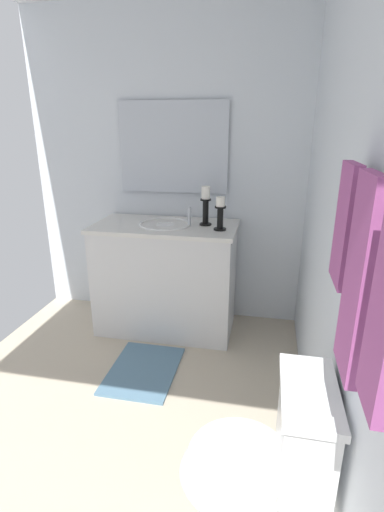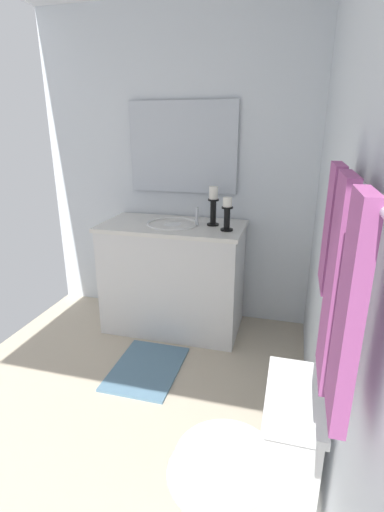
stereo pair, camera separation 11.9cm
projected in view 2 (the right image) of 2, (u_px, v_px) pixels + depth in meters
name	position (u px, v px, depth m)	size (l,w,h in m)	color
floor	(104.00, 418.00, 2.15)	(2.86, 2.26, 0.02)	beige
wall_back	(342.00, 220.00, 1.47)	(2.86, 0.04, 2.45)	silver
wall_left	(176.00, 171.00, 3.06)	(0.04, 2.26, 2.45)	silver
vanity_cabinet	(174.00, 277.00, 3.00)	(0.58, 1.10, 0.87)	silver
sink_basin	(173.00, 229.00, 2.87)	(0.40, 0.40, 0.24)	white
mirror	(182.00, 148.00, 2.94)	(0.02, 0.87, 0.69)	silver
candle_holder_tall	(227.00, 213.00, 2.65)	(0.09, 0.09, 0.24)	black
candle_holder_short	(213.00, 205.00, 2.78)	(0.09, 0.09, 0.29)	black
toilet	(244.00, 472.00, 1.39)	(0.39, 0.54, 0.75)	white
towel_bar	(357.00, 183.00, 0.82)	(0.02, 0.02, 0.71)	silver
towel_near_vanity	(331.00, 228.00, 1.09)	(0.18, 0.03, 0.36)	#A54C8C
towel_center	(335.00, 284.00, 0.90)	(0.18, 0.03, 0.52)	#A54C8C
towel_near_corner	(349.00, 314.00, 0.67)	(0.14, 0.03, 0.44)	#A54C8C
bath_mat	(147.00, 368.00, 2.57)	(0.60, 0.44, 0.02)	slate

